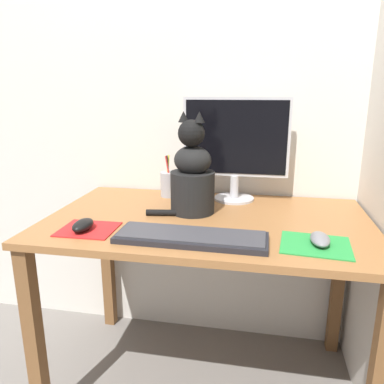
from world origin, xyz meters
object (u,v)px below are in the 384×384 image
(cat, at_px, (192,176))
(keyboard, at_px, (191,237))
(computer_mouse_left, at_px, (83,225))
(computer_mouse_right, at_px, (320,239))
(pen_cup, at_px, (169,184))
(monitor, at_px, (236,144))

(cat, bearing_deg, keyboard, -68.31)
(keyboard, relative_size, computer_mouse_left, 4.53)
(computer_mouse_right, height_order, cat, cat)
(computer_mouse_left, bearing_deg, cat, 40.11)
(pen_cup, bearing_deg, keyboard, -68.28)
(computer_mouse_left, bearing_deg, pen_cup, 69.41)
(computer_mouse_right, relative_size, cat, 0.29)
(computer_mouse_left, height_order, cat, cat)
(cat, height_order, pen_cup, cat)
(monitor, relative_size, cat, 1.15)
(keyboard, xyz_separation_m, cat, (-0.05, 0.28, 0.13))
(computer_mouse_left, bearing_deg, monitor, 45.40)
(computer_mouse_left, height_order, pen_cup, pen_cup)
(monitor, bearing_deg, cat, -125.70)
(keyboard, height_order, pen_cup, pen_cup)
(monitor, bearing_deg, pen_cup, 179.66)
(cat, bearing_deg, monitor, 65.76)
(monitor, distance_m, cat, 0.27)
(monitor, height_order, computer_mouse_left, monitor)
(keyboard, height_order, computer_mouse_left, computer_mouse_left)
(keyboard, bearing_deg, cat, 100.83)
(computer_mouse_right, xyz_separation_m, cat, (-0.44, 0.24, 0.12))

